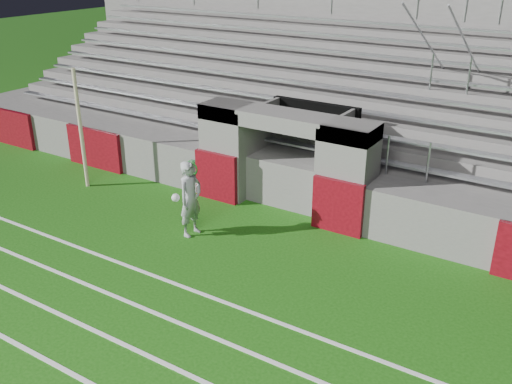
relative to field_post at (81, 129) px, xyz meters
The scene contains 5 objects.
ground 6.06m from the field_post, 17.18° to the right, with size 90.00×90.00×0.00m, color #17500D.
field_post is the anchor object (origin of this frame).
stadium_structure 8.37m from the field_post, 48.37° to the left, with size 26.00×8.48×5.42m.
goalkeeper_with_ball 4.58m from the field_post, ahead, with size 0.65×0.70×1.86m.
hose_coil 3.36m from the field_post, 22.20° to the left, with size 0.57×0.14×0.57m.
Camera 1 is at (6.79, -8.61, 6.41)m, focal length 40.00 mm.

